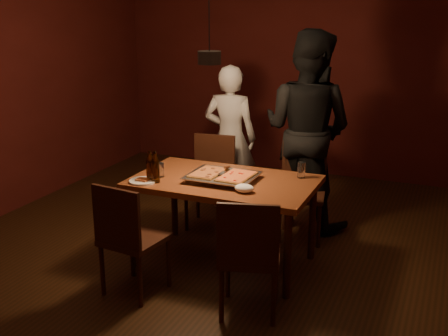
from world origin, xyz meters
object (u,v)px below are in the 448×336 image
at_px(chair_far_right, 303,182).
at_px(pendant_lamp, 209,56).
at_px(chair_near_left, 127,230).
at_px(diner_dark, 307,130).
at_px(dining_table, 224,188).
at_px(chair_near_right, 249,248).
at_px(pizza_tray, 222,178).
at_px(beer_bottle_b, 155,167).
at_px(chair_far_left, 212,172).
at_px(diner_white, 230,138).
at_px(beer_bottle_a, 150,166).
at_px(plate_slice, 143,181).

height_order(chair_far_right, pendant_lamp, pendant_lamp).
bearing_deg(chair_near_left, chair_far_right, 68.38).
bearing_deg(diner_dark, dining_table, 84.33).
xyz_separation_m(dining_table, chair_near_right, (0.50, -0.74, -0.14)).
xyz_separation_m(chair_far_right, chair_near_right, (0.05, -1.58, 0.00)).
distance_m(pizza_tray, beer_bottle_b, 0.55).
height_order(pizza_tray, pendant_lamp, pendant_lamp).
distance_m(chair_near_right, beer_bottle_b, 1.14).
bearing_deg(chair_far_left, pizza_tray, 112.33).
xyz_separation_m(chair_near_left, diner_white, (-0.03, 2.10, 0.24)).
bearing_deg(beer_bottle_a, chair_near_left, -79.38).
bearing_deg(chair_far_left, beer_bottle_b, 81.93).
distance_m(pizza_tray, plate_slice, 0.65).
distance_m(chair_far_left, pendant_lamp, 1.56).
xyz_separation_m(chair_near_right, beer_bottle_a, (-1.05, 0.48, 0.34)).
bearing_deg(chair_near_right, dining_table, 108.54).
bearing_deg(chair_far_right, dining_table, 51.61).
xyz_separation_m(beer_bottle_a, plate_slice, (-0.04, -0.06, -0.12)).
relative_size(chair_far_right, beer_bottle_b, 1.86).
height_order(dining_table, beer_bottle_a, beer_bottle_a).
bearing_deg(chair_near_left, chair_near_right, 10.80).
xyz_separation_m(chair_far_left, chair_near_left, (0.02, -1.59, 0.00)).
height_order(chair_near_left, diner_dark, diner_dark).
height_order(dining_table, pizza_tray, pizza_tray).
distance_m(dining_table, pizza_tray, 0.10).
relative_size(plate_slice, diner_dark, 0.12).
distance_m(chair_near_left, pizza_tray, 0.92).
xyz_separation_m(dining_table, beer_bottle_a, (-0.55, -0.26, 0.20)).
bearing_deg(diner_dark, chair_far_right, 113.73).
bearing_deg(plate_slice, chair_far_left, 83.96).
xyz_separation_m(chair_near_left, chair_near_right, (0.95, 0.06, 0.00)).
relative_size(chair_far_left, beer_bottle_b, 1.84).
relative_size(chair_far_left, chair_near_left, 1.00).
relative_size(beer_bottle_b, pendant_lamp, 0.24).
bearing_deg(chair_near_right, beer_bottle_b, 139.65).
xyz_separation_m(dining_table, chair_far_left, (-0.47, 0.79, -0.14)).
bearing_deg(chair_near_left, dining_table, 67.89).
distance_m(chair_near_right, diner_dark, 1.94).
relative_size(chair_far_right, plate_slice, 2.19).
bearing_deg(beer_bottle_b, pendant_lamp, 26.00).
bearing_deg(beer_bottle_a, beer_bottle_b, -22.16).
distance_m(chair_far_right, chair_near_left, 1.87).
xyz_separation_m(pizza_tray, diner_dark, (0.39, 1.18, 0.19)).
height_order(dining_table, chair_far_left, chair_far_left).
relative_size(chair_near_right, diner_dark, 0.27).
xyz_separation_m(beer_bottle_b, plate_slice, (-0.10, -0.04, -0.12)).
bearing_deg(beer_bottle_a, plate_slice, -122.23).
distance_m(chair_near_left, beer_bottle_b, 0.62).
height_order(chair_far_right, pizza_tray, chair_far_right).
bearing_deg(plate_slice, beer_bottle_a, 57.77).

